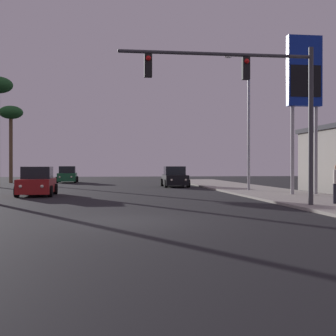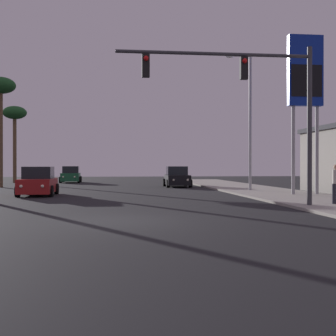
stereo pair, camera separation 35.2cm
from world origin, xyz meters
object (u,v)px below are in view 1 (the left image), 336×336
(car_black, at_px, (175,178))
(gas_station_sign, at_px, (304,80))
(traffic_light_mast, at_px, (256,91))
(car_green, at_px, (67,175))
(palm_tree_far, at_px, (11,116))
(street_lamp, at_px, (247,115))
(car_red, at_px, (37,182))

(car_black, xyz_separation_m, gas_station_sign, (5.60, -12.61, 5.86))
(traffic_light_mast, bearing_deg, car_green, 108.16)
(car_green, bearing_deg, traffic_light_mast, 106.70)
(gas_station_sign, xyz_separation_m, palm_tree_far, (-20.70, 23.42, 0.11))
(street_lamp, height_order, palm_tree_far, street_lamp)
(car_black, bearing_deg, traffic_light_mast, 93.22)
(car_black, relative_size, car_red, 1.00)
(street_lamp, bearing_deg, traffic_light_mast, -105.31)
(traffic_light_mast, bearing_deg, car_red, 136.57)
(car_green, height_order, street_lamp, street_lamp)
(car_black, xyz_separation_m, street_lamp, (3.66, -7.95, 4.36))
(palm_tree_far, bearing_deg, car_black, -35.60)
(car_red, xyz_separation_m, gas_station_sign, (15.14, -2.51, 5.86))
(car_green, bearing_deg, street_lamp, 123.49)
(car_red, height_order, traffic_light_mast, traffic_light_mast)
(car_red, bearing_deg, car_black, -133.94)
(car_red, xyz_separation_m, car_green, (0.02, 21.01, 0.00))
(car_black, bearing_deg, car_red, 48.45)
(car_black, relative_size, street_lamp, 0.48)
(car_red, relative_size, street_lamp, 0.48)
(street_lamp, relative_size, gas_station_sign, 1.00)
(traffic_light_mast, bearing_deg, palm_tree_far, 117.14)
(palm_tree_far, bearing_deg, gas_station_sign, -48.53)
(car_green, xyz_separation_m, street_lamp, (13.19, -18.87, 4.36))
(street_lamp, bearing_deg, car_black, 114.71)
(traffic_light_mast, bearing_deg, gas_station_sign, 53.72)
(car_black, distance_m, car_red, 13.90)
(street_lamp, bearing_deg, car_green, 124.96)
(car_red, distance_m, gas_station_sign, 16.43)
(car_red, distance_m, palm_tree_far, 22.45)
(street_lamp, relative_size, palm_tree_far, 1.16)
(car_black, distance_m, street_lamp, 9.78)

